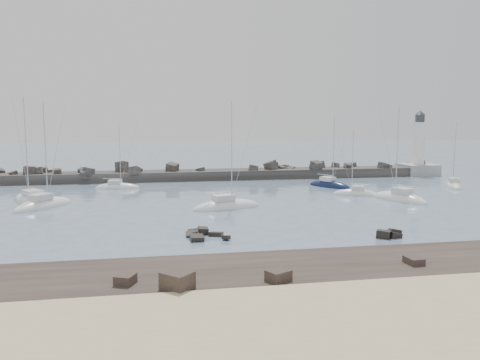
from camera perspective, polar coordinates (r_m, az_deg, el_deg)
name	(u,v)px	position (r m, az deg, el deg)	size (l,w,h in m)	color
ground	(233,218)	(57.03, -0.90, -4.63)	(400.00, 400.00, 0.00)	slate
sand_strip	(325,337)	(27.40, 10.38, -18.32)	(140.00, 14.00, 1.00)	#CBBA8D
rock_shelf	(278,277)	(36.20, 4.68, -11.70)	(140.00, 12.00, 2.05)	#2C231E
rock_cluster_near	(201,236)	(48.29, -4.76, -6.76)	(4.32, 4.10, 1.34)	black
rock_cluster_far	(390,236)	(50.25, 17.79, -6.50)	(3.13, 2.17, 1.61)	black
breakwater	(164,178)	(93.81, -9.26, 0.20)	(115.00, 7.38, 5.35)	#312E2B
lighthouse	(418,160)	(108.91, 20.87, 2.25)	(7.00, 7.00, 14.60)	#9A9A95
sailboat_1	(32,202)	(73.62, -24.06, -2.43)	(8.61, 10.24, 16.27)	white
sailboat_3	(44,206)	(69.15, -22.82, -2.96)	(8.00, 9.62, 15.33)	white
sailboat_4	(117,188)	(84.04, -14.73, -0.91)	(7.97, 3.49, 12.19)	white
sailboat_5	(226,207)	(63.08, -1.66, -3.33)	(10.19, 5.71, 15.41)	white
sailboat_6	(329,186)	(84.75, 10.85, -0.72)	(6.84, 8.69, 13.69)	#0E193A
sailboat_7	(355,194)	(76.35, 13.89, -1.69)	(7.26, 4.77, 11.15)	white
sailboat_8	(400,199)	(73.22, 18.87, -2.24)	(6.37, 9.89, 15.09)	white
sailboat_10	(454,186)	(91.31, 24.59, -0.69)	(5.39, 8.09, 12.47)	white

